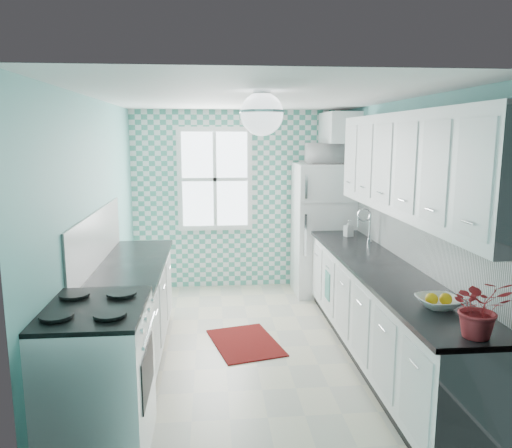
{
  "coord_description": "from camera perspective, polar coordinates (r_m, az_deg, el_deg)",
  "views": [
    {
      "loc": [
        -0.41,
        -4.8,
        2.16
      ],
      "look_at": [
        0.05,
        0.25,
        1.25
      ],
      "focal_mm": 35.0,
      "sensor_mm": 36.0,
      "label": 1
    }
  ],
  "objects": [
    {
      "name": "floor",
      "position": [
        5.28,
        -0.3,
        -14.08
      ],
      "size": [
        3.0,
        4.4,
        0.02
      ],
      "primitive_type": "cube",
      "color": "beige",
      "rests_on": "ground"
    },
    {
      "name": "ceiling",
      "position": [
        4.83,
        -0.33,
        14.33
      ],
      "size": [
        3.0,
        4.4,
        0.02
      ],
      "primitive_type": "cube",
      "color": "white",
      "rests_on": "wall_back"
    },
    {
      "name": "wall_back",
      "position": [
        7.08,
        -1.86,
        2.77
      ],
      "size": [
        3.0,
        0.02,
        2.5
      ],
      "primitive_type": "cube",
      "color": "#6AB8B3",
      "rests_on": "floor"
    },
    {
      "name": "wall_front",
      "position": [
        2.77,
        3.66,
        -8.95
      ],
      "size": [
        3.0,
        0.02,
        2.5
      ],
      "primitive_type": "cube",
      "color": "#6AB8B3",
      "rests_on": "floor"
    },
    {
      "name": "wall_left",
      "position": [
        5.01,
        -17.8,
        -0.79
      ],
      "size": [
        0.02,
        4.4,
        2.5
      ],
      "primitive_type": "cube",
      "color": "#6AB8B3",
      "rests_on": "floor"
    },
    {
      "name": "wall_right",
      "position": [
        5.25,
        16.34,
        -0.22
      ],
      "size": [
        0.02,
        4.4,
        2.5
      ],
      "primitive_type": "cube",
      "color": "#6AB8B3",
      "rests_on": "floor"
    },
    {
      "name": "accent_wall",
      "position": [
        7.06,
        -1.84,
        2.75
      ],
      "size": [
        3.0,
        0.01,
        2.5
      ],
      "primitive_type": "cube",
      "color": "#4DA58E",
      "rests_on": "wall_back"
    },
    {
      "name": "window",
      "position": [
        6.99,
        -4.72,
        5.12
      ],
      "size": [
        1.04,
        0.05,
        1.44
      ],
      "color": "white",
      "rests_on": "wall_back"
    },
    {
      "name": "backsplash_right",
      "position": [
        4.89,
        17.77,
        -1.7
      ],
      "size": [
        0.02,
        3.6,
        0.51
      ],
      "primitive_type": "cube",
      "color": "white",
      "rests_on": "wall_right"
    },
    {
      "name": "backsplash_left",
      "position": [
        4.94,
        -17.71,
        -1.58
      ],
      "size": [
        0.02,
        2.15,
        0.51
      ],
      "primitive_type": "cube",
      "color": "white",
      "rests_on": "wall_left"
    },
    {
      "name": "upper_cabinets_right",
      "position": [
        4.56,
        17.44,
        6.45
      ],
      "size": [
        0.33,
        3.2,
        0.9
      ],
      "primitive_type": "cube",
      "color": "white",
      "rests_on": "wall_right"
    },
    {
      "name": "upper_cabinet_fridge",
      "position": [
        6.85,
        9.41,
        10.78
      ],
      "size": [
        0.4,
        0.74,
        0.4
      ],
      "primitive_type": "cube",
      "color": "white",
      "rests_on": "wall_right"
    },
    {
      "name": "ceiling_light",
      "position": [
        4.02,
        0.67,
        12.51
      ],
      "size": [
        0.34,
        0.34,
        0.35
      ],
      "color": "silver",
      "rests_on": "ceiling"
    },
    {
      "name": "base_cabinets_right",
      "position": [
        4.99,
        14.21,
        -10.2
      ],
      "size": [
        0.6,
        3.6,
        0.9
      ],
      "primitive_type": "cube",
      "color": "white",
      "rests_on": "floor"
    },
    {
      "name": "countertop_right",
      "position": [
        4.84,
        14.28,
        -4.98
      ],
      "size": [
        0.63,
        3.6,
        0.04
      ],
      "primitive_type": "cube",
      "color": "black",
      "rests_on": "base_cabinets_right"
    },
    {
      "name": "base_cabinets_left",
      "position": [
        5.08,
        -14.03,
        -9.79
      ],
      "size": [
        0.6,
        2.15,
        0.9
      ],
      "primitive_type": "cube",
      "color": "white",
      "rests_on": "floor"
    },
    {
      "name": "countertop_left",
      "position": [
        4.94,
        -14.09,
        -4.66
      ],
      "size": [
        0.63,
        2.15,
        0.04
      ],
      "primitive_type": "cube",
      "color": "black",
      "rests_on": "base_cabinets_left"
    },
    {
      "name": "fridge",
      "position": [
        6.87,
        7.67,
        -0.57
      ],
      "size": [
        0.78,
        0.77,
        1.78
      ],
      "rotation": [
        0.0,
        0.0,
        -0.05
      ],
      "color": "white",
      "rests_on": "floor"
    },
    {
      "name": "stove",
      "position": [
        3.66,
        -17.83,
        -16.57
      ],
      "size": [
        0.69,
        0.86,
        1.04
      ],
      "rotation": [
        0.0,
        0.0,
        -0.04
      ],
      "color": "silver",
      "rests_on": "floor"
    },
    {
      "name": "sink",
      "position": [
        5.8,
        11.09,
        -2.27
      ],
      "size": [
        0.52,
        0.43,
        0.53
      ],
      "rotation": [
        0.0,
        0.0,
        -0.01
      ],
      "color": "silver",
      "rests_on": "countertop_right"
    },
    {
      "name": "rug",
      "position": [
        5.38,
        -1.24,
        -13.39
      ],
      "size": [
        0.82,
        1.02,
        0.01
      ],
      "primitive_type": "cube",
      "rotation": [
        0.0,
        0.0,
        0.24
      ],
      "color": "maroon",
      "rests_on": "floor"
    },
    {
      "name": "dish_towel",
      "position": [
        5.73,
        8.18,
        -6.99
      ],
      "size": [
        0.03,
        0.21,
        0.32
      ],
      "primitive_type": "cube",
      "rotation": [
        0.0,
        0.0,
        -0.1
      ],
      "color": "#4FB4B2",
      "rests_on": "base_cabinets_right"
    },
    {
      "name": "fruit_bowl",
      "position": [
        3.84,
        20.14,
        -8.39
      ],
      "size": [
        0.33,
        0.33,
        0.08
      ],
      "primitive_type": "imported",
      "rotation": [
        0.0,
        0.0,
        0.08
      ],
      "color": "white",
      "rests_on": "countertop_right"
    },
    {
      "name": "potted_plant",
      "position": [
        3.34,
        24.25,
        -8.69
      ],
      "size": [
        0.39,
        0.35,
        0.38
      ],
      "primitive_type": "imported",
      "rotation": [
        0.0,
        0.0,
        -0.17
      ],
      "color": "#B80709",
      "rests_on": "countertop_right"
    },
    {
      "name": "soap_bottle",
      "position": [
        6.15,
        10.53,
        -0.48
      ],
      "size": [
        0.11,
        0.12,
        0.2
      ],
      "primitive_type": "imported",
      "rotation": [
        0.0,
        0.0,
        0.3
      ],
      "color": "#9EB8C4",
      "rests_on": "countertop_right"
    },
    {
      "name": "microwave",
      "position": [
        6.75,
        7.87,
        8.02
      ],
      "size": [
        0.5,
        0.34,
        0.27
      ],
      "primitive_type": "imported",
      "rotation": [
        0.0,
        0.0,
        3.12
      ],
      "color": "white",
      "rests_on": "fridge"
    }
  ]
}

